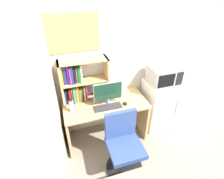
{
  "coord_description": "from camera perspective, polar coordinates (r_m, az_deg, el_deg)",
  "views": [
    {
      "loc": [
        -1.47,
        -2.47,
        2.42
      ],
      "look_at": [
        -0.8,
        -0.35,
        1.0
      ],
      "focal_mm": 28.25,
      "sensor_mm": 36.0,
      "label": 1
    }
  ],
  "objects": [
    {
      "name": "keyboard",
      "position": [
        2.68,
        -1.35,
        -5.7
      ],
      "size": [
        0.43,
        0.15,
        0.02
      ],
      "primitive_type": "cube",
      "color": "#333338",
      "rests_on": "desk"
    },
    {
      "name": "wall_left",
      "position": [
        1.42,
        -17.95,
        -21.35
      ],
      "size": [
        0.04,
        4.4,
        2.6
      ],
      "primitive_type": "cube",
      "color": "silver",
      "rests_on": "ground_plane"
    },
    {
      "name": "desk",
      "position": [
        2.92,
        -2.08,
        -7.83
      ],
      "size": [
        1.31,
        0.65,
        0.75
      ],
      "color": "tan",
      "rests_on": "ground_plane"
    },
    {
      "name": "wall_back",
      "position": [
        3.31,
        18.44,
        11.23
      ],
      "size": [
        6.4,
        0.04,
        2.6
      ],
      "primitive_type": "cube",
      "color": "silver",
      "rests_on": "ground_plane"
    },
    {
      "name": "mini_fridge",
      "position": [
        3.35,
        14.8,
        -4.48
      ],
      "size": [
        0.53,
        0.53,
        0.91
      ],
      "color": "white",
      "rests_on": "ground_plane"
    },
    {
      "name": "monitor",
      "position": [
        2.63,
        -1.29,
        -1.18
      ],
      "size": [
        0.44,
        0.19,
        0.38
      ],
      "color": "#B7B7BC",
      "rests_on": "desk"
    },
    {
      "name": "desk_chair",
      "position": [
        2.61,
        3.76,
        -18.15
      ],
      "size": [
        0.54,
        0.54,
        0.92
      ],
      "color": "black",
      "rests_on": "ground_plane"
    },
    {
      "name": "water_bottle",
      "position": [
        2.62,
        -12.94,
        -5.28
      ],
      "size": [
        0.06,
        0.06,
        0.21
      ],
      "color": "silver",
      "rests_on": "desk"
    },
    {
      "name": "hutch_bookshelf",
      "position": [
        2.71,
        -11.0,
        2.49
      ],
      "size": [
        0.72,
        0.26,
        0.68
      ],
      "color": "tan",
      "rests_on": "desk"
    },
    {
      "name": "wall_corkboard",
      "position": [
        2.55,
        -13.06,
        17.38
      ],
      "size": [
        0.77,
        0.02,
        0.52
      ],
      "primitive_type": "cube",
      "color": "tan"
    },
    {
      "name": "microwave",
      "position": [
        3.04,
        16.33,
        4.61
      ],
      "size": [
        0.48,
        0.4,
        0.29
      ],
      "color": "#ADADB2",
      "rests_on": "mini_fridge"
    },
    {
      "name": "computer_mouse",
      "position": [
        2.75,
        4.29,
        -4.56
      ],
      "size": [
        0.06,
        0.09,
        0.03
      ],
      "primitive_type": "ellipsoid",
      "color": "black",
      "rests_on": "desk"
    }
  ]
}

